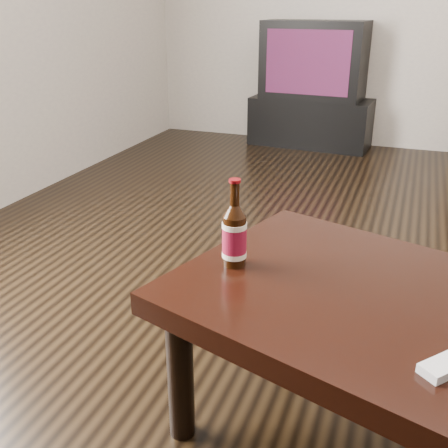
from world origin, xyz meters
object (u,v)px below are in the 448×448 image
(tv_stand, at_px, (312,121))
(tv, at_px, (316,60))
(coffee_table, at_px, (425,336))
(beer_bottle, at_px, (234,236))

(tv_stand, relative_size, tv, 1.17)
(coffee_table, bearing_deg, beer_bottle, 170.92)
(tv, height_order, coffee_table, tv)
(tv, relative_size, coffee_table, 0.61)
(tv, bearing_deg, beer_bottle, -78.57)
(tv_stand, xyz_separation_m, beer_bottle, (0.42, -3.26, 0.35))
(beer_bottle, bearing_deg, coffee_table, -9.08)
(tv_stand, bearing_deg, beer_bottle, -78.58)
(tv, relative_size, beer_bottle, 3.45)
(tv, distance_m, coffee_table, 3.48)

